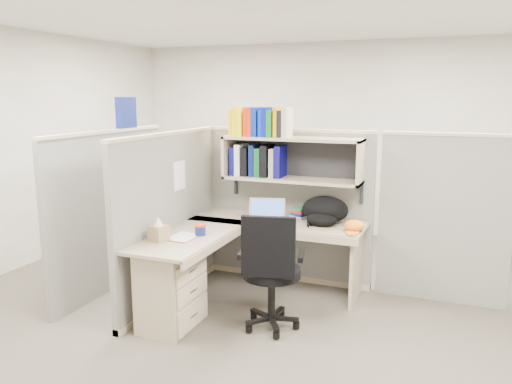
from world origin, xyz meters
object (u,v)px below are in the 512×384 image
at_px(laptop, 266,212).
at_px(snack_canister, 200,230).
at_px(desk, 202,270).
at_px(backpack, 324,211).
at_px(task_chair, 271,289).

bearing_deg(laptop, snack_canister, -142.90).
distance_m(desk, backpack, 1.32).
relative_size(desk, backpack, 3.81).
height_order(snack_canister, task_chair, task_chair).
height_order(desk, backpack, backpack).
bearing_deg(task_chair, laptop, 114.13).
xyz_separation_m(desk, laptop, (0.36, 0.64, 0.42)).
xyz_separation_m(laptop, backpack, (0.51, 0.25, 0.01)).
height_order(desk, snack_canister, snack_canister).
bearing_deg(backpack, laptop, -152.06).
bearing_deg(laptop, desk, -134.21).
bearing_deg(laptop, backpack, 10.90).
bearing_deg(task_chair, snack_canister, 170.13).
relative_size(laptop, backpack, 0.77).
height_order(laptop, snack_canister, laptop).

